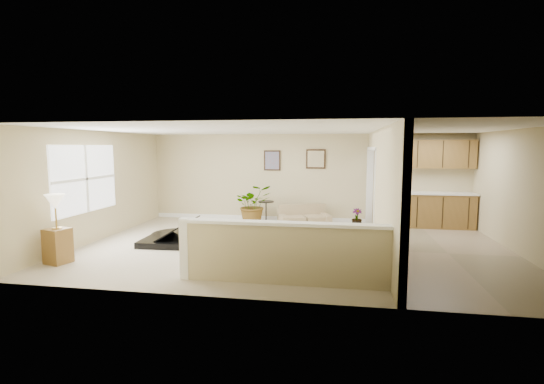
% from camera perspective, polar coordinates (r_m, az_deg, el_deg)
% --- Properties ---
extents(floor, '(9.00, 9.00, 0.00)m').
position_cam_1_polar(floor, '(8.54, 3.03, -7.96)').
color(floor, tan).
rests_on(floor, ground).
extents(back_wall, '(9.00, 0.04, 2.50)m').
position_cam_1_polar(back_wall, '(11.29, 4.81, 2.01)').
color(back_wall, '#C9B989').
rests_on(back_wall, floor).
extents(front_wall, '(9.00, 0.04, 2.50)m').
position_cam_1_polar(front_wall, '(5.38, -0.56, -2.99)').
color(front_wall, '#C9B989').
rests_on(front_wall, floor).
extents(left_wall, '(0.04, 6.00, 2.50)m').
position_cam_1_polar(left_wall, '(9.89, -23.79, 0.83)').
color(left_wall, '#C9B989').
rests_on(left_wall, floor).
extents(right_wall, '(0.04, 6.00, 2.50)m').
position_cam_1_polar(right_wall, '(9.00, 32.86, -0.17)').
color(right_wall, '#C9B989').
rests_on(right_wall, floor).
extents(ceiling, '(9.00, 6.00, 0.04)m').
position_cam_1_polar(ceiling, '(8.28, 3.14, 9.03)').
color(ceiling, white).
rests_on(ceiling, back_wall).
extents(kitchen_vinyl, '(2.70, 6.00, 0.01)m').
position_cam_1_polar(kitchen_vinyl, '(8.78, 24.14, -8.12)').
color(kitchen_vinyl, gray).
rests_on(kitchen_vinyl, floor).
extents(interior_partition, '(0.18, 5.99, 2.50)m').
position_cam_1_polar(interior_partition, '(8.57, 15.33, 0.15)').
color(interior_partition, '#C9B989').
rests_on(interior_partition, floor).
extents(pony_half_wall, '(3.42, 0.22, 1.00)m').
position_cam_1_polar(pony_half_wall, '(6.20, 1.30, -8.63)').
color(pony_half_wall, '#C9B989').
rests_on(pony_half_wall, floor).
extents(left_window, '(0.05, 2.15, 1.45)m').
position_cam_1_polar(left_window, '(9.46, -25.43, 1.73)').
color(left_window, white).
rests_on(left_window, left_wall).
extents(wall_art_left, '(0.48, 0.04, 0.58)m').
position_cam_1_polar(wall_art_left, '(11.35, 0.03, 4.59)').
color(wall_art_left, '#312011').
rests_on(wall_art_left, back_wall).
extents(wall_mirror, '(0.55, 0.04, 0.55)m').
position_cam_1_polar(wall_mirror, '(11.21, 6.36, 4.78)').
color(wall_mirror, '#312011').
rests_on(wall_mirror, back_wall).
extents(kitchen_cabinets, '(2.36, 0.65, 2.33)m').
position_cam_1_polar(kitchen_cabinets, '(11.25, 21.09, -0.36)').
color(kitchen_cabinets, brown).
rests_on(kitchen_cabinets, floor).
extents(piano, '(1.58, 1.64, 1.24)m').
position_cam_1_polar(piano, '(9.10, -13.98, -3.91)').
color(piano, black).
rests_on(piano, floor).
extents(piano_bench, '(0.40, 0.73, 0.47)m').
position_cam_1_polar(piano_bench, '(8.59, -4.75, -6.27)').
color(piano_bench, black).
rests_on(piano_bench, floor).
extents(loveseat, '(1.58, 1.18, 0.76)m').
position_cam_1_polar(loveseat, '(10.67, 4.71, -3.45)').
color(loveseat, tan).
rests_on(loveseat, floor).
extents(accent_table, '(0.44, 0.44, 0.64)m').
position_cam_1_polar(accent_table, '(10.99, -0.87, -2.51)').
color(accent_table, black).
rests_on(accent_table, floor).
extents(palm_plant, '(1.27, 1.20, 1.11)m').
position_cam_1_polar(palm_plant, '(10.91, -2.73, -1.87)').
color(palm_plant, black).
rests_on(palm_plant, floor).
extents(small_plant, '(0.31, 0.31, 0.49)m').
position_cam_1_polar(small_plant, '(10.87, 12.18, -3.83)').
color(small_plant, black).
rests_on(small_plant, floor).
extents(lamp_stand, '(0.46, 0.46, 1.28)m').
position_cam_1_polar(lamp_stand, '(8.28, -28.68, -5.38)').
color(lamp_stand, brown).
rests_on(lamp_stand, floor).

